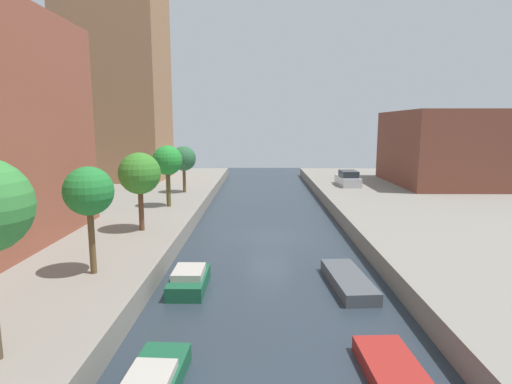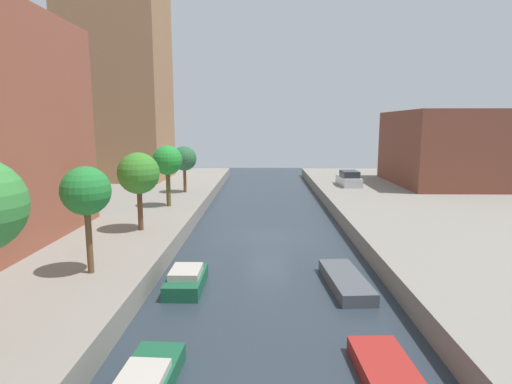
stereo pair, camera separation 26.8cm
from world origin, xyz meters
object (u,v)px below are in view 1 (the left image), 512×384
Objects in this scene: low_block_right at (445,148)px; moored_boat_right_1 at (395,374)px; street_tree_1 at (89,192)px; moored_boat_right_2 at (348,281)px; moored_boat_left_2 at (189,280)px; apartment_tower_far at (116,70)px; parked_car at (348,179)px; street_tree_3 at (167,161)px; street_tree_2 at (140,174)px; street_tree_4 at (184,159)px.

low_block_right is 3.80× the size of moored_boat_right_1.
street_tree_1 is (-25.27, -25.97, -0.33)m from low_block_right.
moored_boat_right_2 is at bearing -120.75° from low_block_right.
low_block_right is 4.25× the size of moored_boat_left_2.
moored_boat_left_2 is (12.42, -28.91, -12.31)m from apartment_tower_far.
apartment_tower_far is at bearing 168.12° from parked_car.
street_tree_3 is 1.46× the size of moored_boat_left_2.
street_tree_2 is 1.00× the size of moored_boat_right_2.
apartment_tower_far reaches higher than moored_boat_right_2.
apartment_tower_far reaches higher than moored_boat_right_1.
street_tree_4 is at bearing 118.78° from moored_boat_right_2.
low_block_right is 2.93× the size of moored_boat_right_2.
street_tree_3 reaches higher than street_tree_2.
street_tree_3 reaches higher than parked_car.
apartment_tower_far reaches higher than street_tree_2.
street_tree_3 is (0.00, 7.00, 0.12)m from street_tree_2.
street_tree_4 is (-25.27, -5.69, -0.67)m from low_block_right.
street_tree_1 is at bearing -73.65° from apartment_tower_far.
street_tree_4 is at bearing -167.32° from low_block_right.
street_tree_3 is 1.09× the size of street_tree_4.
street_tree_4 reaches higher than moored_boat_right_2.
street_tree_4 is (0.00, 20.28, -0.34)m from street_tree_1.
moored_boat_right_2 reaches higher than moored_boat_right_1.
street_tree_4 is at bearing 111.86° from moored_boat_right_1.
moored_boat_right_1 is at bearing -61.59° from apartment_tower_far.
street_tree_2 is 1.03× the size of parked_car.
street_tree_4 is at bearing -164.02° from parked_car.
low_block_right is 28.01m from street_tree_3.
apartment_tower_far is at bearing 118.41° from moored_boat_right_1.
apartment_tower_far is 33.78m from moored_boat_left_2.
moored_boat_left_2 is at bearing 136.26° from moored_boat_right_1.
apartment_tower_far is at bearing 118.82° from street_tree_3.
apartment_tower_far reaches higher than low_block_right.
street_tree_1 is at bearing -167.01° from moored_boat_left_2.
street_tree_1 is at bearing -90.00° from street_tree_3.
parked_car is at bearing 58.08° from street_tree_1.
parked_car is 0.96× the size of moored_boat_right_2.
moored_boat_right_1 is at bearing -43.74° from moored_boat_left_2.
low_block_right is 3.00× the size of street_tree_1.
street_tree_4 is at bearing 100.74° from moored_boat_left_2.
low_block_right reaches higher than moored_boat_right_2.
street_tree_2 is 8.04m from moored_boat_left_2.
street_tree_3 is at bearing -61.18° from apartment_tower_far.
apartment_tower_far is 6.87× the size of moored_boat_right_1.
street_tree_2 is (-25.27, -19.08, -0.42)m from low_block_right.
moored_boat_right_2 is at bearing -61.22° from street_tree_4.
street_tree_4 is 20.10m from moored_boat_left_2.
apartment_tower_far reaches higher than parked_car.
parked_car is (24.11, -5.07, -11.07)m from apartment_tower_far.
street_tree_1 is 0.97× the size of street_tree_3.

